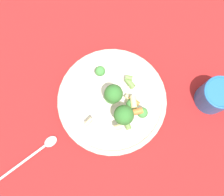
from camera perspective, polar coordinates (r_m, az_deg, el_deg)
ground_plane at (r=0.72m, az=0.00°, el=-1.15°), size 3.00×3.00×0.00m
bowl at (r=0.70m, az=0.00°, el=-0.72°), size 0.29×0.29×0.05m
pasta_salad at (r=0.62m, az=1.74°, el=-1.03°), size 0.17×0.17×0.10m
cup at (r=0.73m, az=21.59°, el=0.49°), size 0.09×0.09×0.08m
spoon at (r=0.73m, az=-15.94°, el=-11.10°), size 0.19×0.03×0.01m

